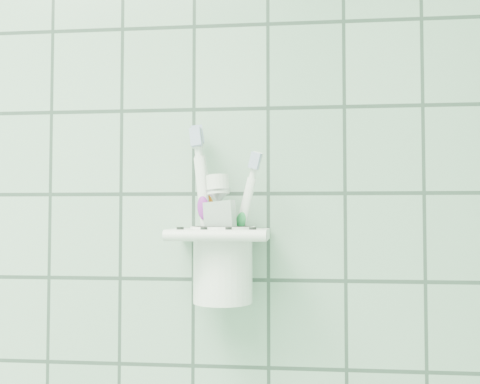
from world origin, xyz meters
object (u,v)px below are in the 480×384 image
object	(u,v)px
toothbrush_blue	(213,209)
toothbrush_orange	(225,220)
toothpaste_tube	(225,226)
toothbrush_pink	(221,207)
cup	(223,261)
holder_bracket	(220,236)

from	to	relation	value
toothbrush_blue	toothbrush_orange	distance (m)	0.03
toothbrush_blue	toothpaste_tube	xyz separation A→B (m)	(0.02, -0.01, -0.02)
toothbrush_pink	toothbrush_blue	xyz separation A→B (m)	(-0.01, -0.01, -0.00)
cup	toothbrush_orange	world-z (taller)	toothbrush_orange
cup	toothbrush_orange	xyz separation A→B (m)	(0.00, 0.02, 0.05)
holder_bracket	toothbrush_pink	bearing A→B (deg)	94.57
cup	toothbrush_orange	bearing A→B (deg)	89.64
holder_bracket	toothbrush_pink	world-z (taller)	toothbrush_pink
toothbrush_blue	toothbrush_orange	xyz separation A→B (m)	(0.01, 0.02, -0.01)
cup	toothbrush_pink	bearing A→B (deg)	116.18
cup	toothbrush_blue	size ratio (longest dim) A/B	0.44
holder_bracket	toothbrush_orange	size ratio (longest dim) A/B	0.65
cup	toothbrush_blue	xyz separation A→B (m)	(-0.01, -0.00, 0.06)
toothbrush_orange	cup	bearing A→B (deg)	-78.36
toothbrush_pink	toothbrush_blue	world-z (taller)	toothbrush_pink
toothbrush_pink	toothbrush_orange	bearing A→B (deg)	49.25
holder_bracket	toothbrush_blue	world-z (taller)	toothbrush_blue
holder_bracket	cup	bearing A→B (deg)	50.14
holder_bracket	toothbrush_blue	xyz separation A→B (m)	(-0.01, -0.00, 0.03)
toothbrush_pink	holder_bracket	bearing A→B (deg)	-103.31
toothbrush_orange	toothpaste_tube	distance (m)	0.03
toothbrush_pink	toothpaste_tube	world-z (taller)	toothbrush_pink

